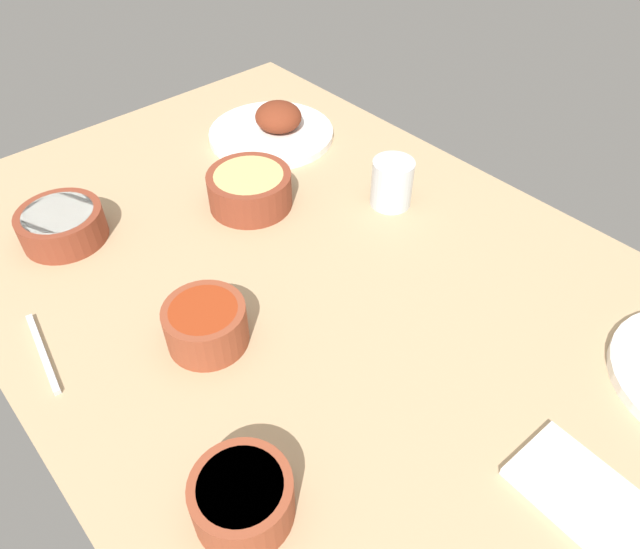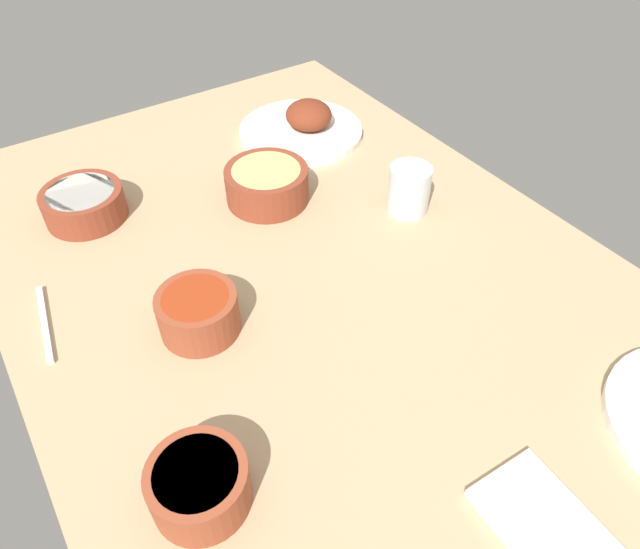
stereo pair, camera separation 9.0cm
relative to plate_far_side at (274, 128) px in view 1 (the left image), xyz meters
The scene contains 9 objects.
dining_table 46.03cm from the plate_far_side, 150.68° to the left, with size 140.00×90.00×4.00cm, color tan.
plate_far_side is the anchor object (origin of this frame).
bowl_onions 81.25cm from the plate_far_side, 139.32° to the left, with size 11.36×11.36×6.19cm.
bowl_sauce 56.67cm from the plate_far_side, 132.16° to the left, with size 11.59×11.59×6.48cm.
bowl_pasta 24.22cm from the plate_far_side, 131.64° to the left, with size 15.09×15.09×6.47cm.
bowl_cream 47.57cm from the plate_far_side, 93.32° to the left, with size 14.08×14.08×5.54cm.
water_tumbler 32.82cm from the plate_far_side, behind, with size 7.47×7.47×8.78cm, color silver.
folded_napkin 88.91cm from the plate_far_side, 164.87° to the left, with size 15.50×10.08×1.20cm, color white.
fork_loose 65.67cm from the plate_far_side, 112.16° to the left, with size 16.01×0.90×0.80cm, color silver.
Camera 1 is at (-48.73, 43.34, 68.31)cm, focal length 32.63 mm.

